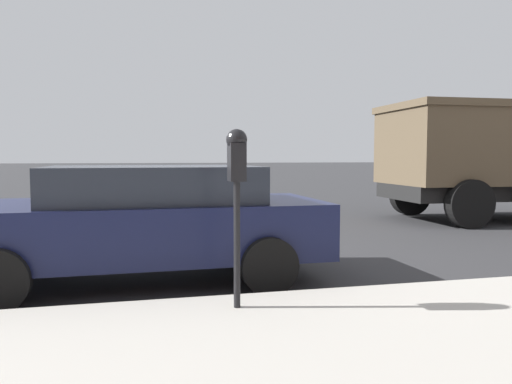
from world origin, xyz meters
TOP-DOWN VIEW (x-y plane):
  - ground_plane at (0.00, 0.00)m, footprint 220.00×220.00m
  - parking_meter at (-2.62, -0.48)m, footprint 0.21×0.19m
  - car_navy at (-0.86, 0.33)m, footprint 2.10×4.44m

SIDE VIEW (x-z plane):
  - ground_plane at x=0.00m, z-range 0.00..0.00m
  - car_navy at x=-0.86m, z-range 0.06..1.46m
  - parking_meter at x=-2.62m, z-range 0.58..2.20m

